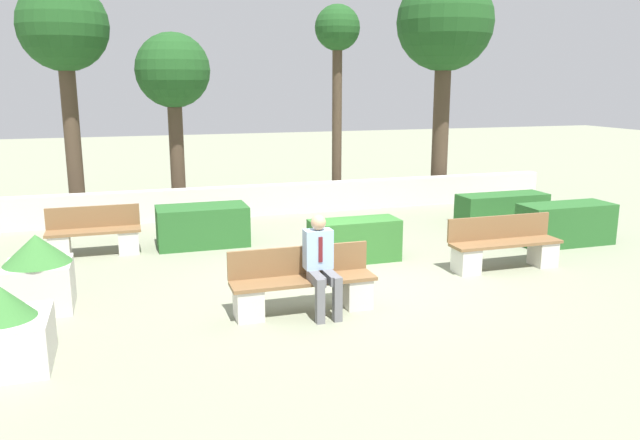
{
  "coord_description": "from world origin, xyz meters",
  "views": [
    {
      "loc": [
        -3.33,
        -8.97,
        3.08
      ],
      "look_at": [
        -0.33,
        0.5,
        0.9
      ],
      "focal_mm": 35.0,
      "sensor_mm": 36.0,
      "label": 1
    }
  ],
  "objects_px": {
    "person_seated_man": "(321,260)",
    "planter_corner_right": "(4,332)",
    "tree_leftmost": "(64,33)",
    "tree_center_right": "(337,42)",
    "tree_rightmost": "(445,27)",
    "bench_front": "(303,287)",
    "bench_left_side": "(504,249)",
    "bench_right_side": "(94,237)",
    "tree_center_left": "(173,75)",
    "planter_corner_left": "(39,272)"
  },
  "relations": [
    {
      "from": "person_seated_man",
      "to": "planter_corner_right",
      "type": "distance_m",
      "value": 3.87
    },
    {
      "from": "planter_corner_right",
      "to": "tree_leftmost",
      "type": "distance_m",
      "value": 9.22
    },
    {
      "from": "person_seated_man",
      "to": "tree_center_right",
      "type": "relative_size",
      "value": 0.27
    },
    {
      "from": "person_seated_man",
      "to": "tree_center_right",
      "type": "bearing_deg",
      "value": 69.36
    },
    {
      "from": "tree_rightmost",
      "to": "person_seated_man",
      "type": "bearing_deg",
      "value": -127.93
    },
    {
      "from": "bench_front",
      "to": "bench_left_side",
      "type": "height_order",
      "value": "same"
    },
    {
      "from": "bench_front",
      "to": "person_seated_man",
      "type": "height_order",
      "value": "person_seated_man"
    },
    {
      "from": "bench_right_side",
      "to": "tree_rightmost",
      "type": "relative_size",
      "value": 0.28
    },
    {
      "from": "person_seated_man",
      "to": "tree_center_left",
      "type": "xyz_separation_m",
      "value": [
        -1.2,
        7.63,
        2.51
      ]
    },
    {
      "from": "tree_center_right",
      "to": "tree_center_left",
      "type": "bearing_deg",
      "value": 177.28
    },
    {
      "from": "bench_right_side",
      "to": "tree_rightmost",
      "type": "xyz_separation_m",
      "value": [
        8.72,
        3.2,
        4.18
      ]
    },
    {
      "from": "bench_right_side",
      "to": "tree_center_right",
      "type": "height_order",
      "value": "tree_center_right"
    },
    {
      "from": "tree_rightmost",
      "to": "bench_left_side",
      "type": "bearing_deg",
      "value": -108.41
    },
    {
      "from": "tree_center_right",
      "to": "bench_right_side",
      "type": "bearing_deg",
      "value": -150.13
    },
    {
      "from": "planter_corner_left",
      "to": "planter_corner_right",
      "type": "distance_m",
      "value": 1.87
    },
    {
      "from": "bench_front",
      "to": "tree_center_right",
      "type": "bearing_deg",
      "value": 67.55
    },
    {
      "from": "bench_left_side",
      "to": "person_seated_man",
      "type": "xyz_separation_m",
      "value": [
        -3.61,
        -1.08,
        0.4
      ]
    },
    {
      "from": "bench_right_side",
      "to": "bench_front",
      "type": "bearing_deg",
      "value": -60.93
    },
    {
      "from": "bench_front",
      "to": "tree_center_right",
      "type": "xyz_separation_m",
      "value": [
        3.01,
        7.3,
        3.72
      ]
    },
    {
      "from": "bench_left_side",
      "to": "planter_corner_left",
      "type": "bearing_deg",
      "value": 172.62
    },
    {
      "from": "bench_right_side",
      "to": "planter_corner_right",
      "type": "relative_size",
      "value": 1.74
    },
    {
      "from": "planter_corner_right",
      "to": "tree_leftmost",
      "type": "bearing_deg",
      "value": 88.08
    },
    {
      "from": "bench_right_side",
      "to": "tree_leftmost",
      "type": "height_order",
      "value": "tree_leftmost"
    },
    {
      "from": "bench_front",
      "to": "person_seated_man",
      "type": "bearing_deg",
      "value": -34.11
    },
    {
      "from": "bench_left_side",
      "to": "tree_rightmost",
      "type": "height_order",
      "value": "tree_rightmost"
    },
    {
      "from": "person_seated_man",
      "to": "tree_center_right",
      "type": "xyz_separation_m",
      "value": [
        2.8,
        7.44,
        3.32
      ]
    },
    {
      "from": "bench_front",
      "to": "tree_rightmost",
      "type": "bearing_deg",
      "value": 50.49
    },
    {
      "from": "tree_center_right",
      "to": "bench_left_side",
      "type": "bearing_deg",
      "value": -82.77
    },
    {
      "from": "planter_corner_right",
      "to": "tree_center_left",
      "type": "relative_size",
      "value": 0.22
    },
    {
      "from": "bench_front",
      "to": "planter_corner_right",
      "type": "height_order",
      "value": "planter_corner_right"
    },
    {
      "from": "person_seated_man",
      "to": "tree_rightmost",
      "type": "distance_m",
      "value": 9.96
    },
    {
      "from": "planter_corner_left",
      "to": "bench_front",
      "type": "bearing_deg",
      "value": -18.86
    },
    {
      "from": "planter_corner_left",
      "to": "tree_center_left",
      "type": "bearing_deg",
      "value": 68.71
    },
    {
      "from": "person_seated_man",
      "to": "planter_corner_left",
      "type": "height_order",
      "value": "person_seated_man"
    },
    {
      "from": "bench_left_side",
      "to": "planter_corner_right",
      "type": "bearing_deg",
      "value": -173.23
    },
    {
      "from": "planter_corner_left",
      "to": "tree_rightmost",
      "type": "height_order",
      "value": "tree_rightmost"
    },
    {
      "from": "person_seated_man",
      "to": "tree_rightmost",
      "type": "relative_size",
      "value": 0.23
    },
    {
      "from": "tree_center_right",
      "to": "tree_rightmost",
      "type": "distance_m",
      "value": 2.91
    },
    {
      "from": "tree_center_left",
      "to": "tree_rightmost",
      "type": "height_order",
      "value": "tree_rightmost"
    },
    {
      "from": "tree_leftmost",
      "to": "bench_front",
      "type": "bearing_deg",
      "value": -66.73
    },
    {
      "from": "bench_right_side",
      "to": "bench_left_side",
      "type": "bearing_deg",
      "value": -30.96
    },
    {
      "from": "bench_left_side",
      "to": "planter_corner_left",
      "type": "relative_size",
      "value": 1.83
    },
    {
      "from": "planter_corner_left",
      "to": "tree_leftmost",
      "type": "relative_size",
      "value": 0.2
    },
    {
      "from": "tree_center_right",
      "to": "tree_rightmost",
      "type": "xyz_separation_m",
      "value": [
        2.87,
        -0.16,
        0.44
      ]
    },
    {
      "from": "bench_left_side",
      "to": "tree_center_right",
      "type": "xyz_separation_m",
      "value": [
        -0.81,
        6.36,
        3.72
      ]
    },
    {
      "from": "bench_front",
      "to": "tree_center_left",
      "type": "relative_size",
      "value": 0.47
    },
    {
      "from": "bench_left_side",
      "to": "tree_center_right",
      "type": "height_order",
      "value": "tree_center_right"
    },
    {
      "from": "bench_left_side",
      "to": "bench_front",
      "type": "bearing_deg",
      "value": -171.71
    },
    {
      "from": "bench_right_side",
      "to": "tree_leftmost",
      "type": "bearing_deg",
      "value": 90.67
    },
    {
      "from": "bench_right_side",
      "to": "planter_corner_left",
      "type": "relative_size",
      "value": 1.54
    }
  ]
}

